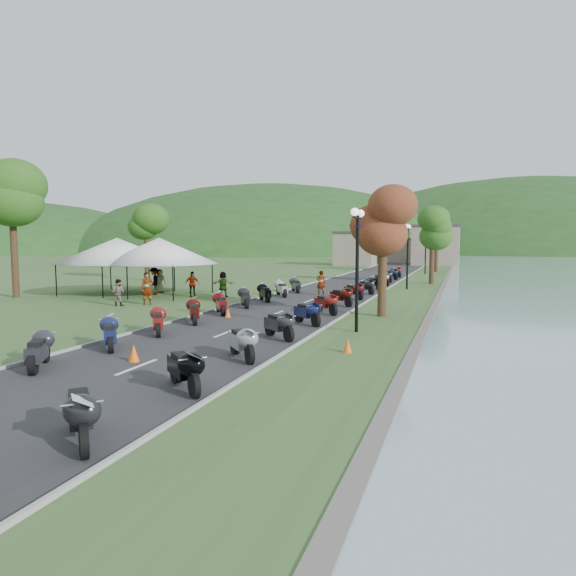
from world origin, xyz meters
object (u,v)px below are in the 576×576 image
(vendor_tent_main, at_px, (160,267))
(pedestrian_c, at_px, (155,295))
(pedestrian_b, at_px, (118,306))
(pedestrian_a, at_px, (148,305))

(vendor_tent_main, height_order, pedestrian_c, vendor_tent_main)
(vendor_tent_main, xyz_separation_m, pedestrian_b, (0.99, -5.92, -2.00))
(pedestrian_a, distance_m, pedestrian_c, 5.74)
(pedestrian_a, bearing_deg, pedestrian_b, 179.11)
(pedestrian_a, xyz_separation_m, pedestrian_c, (-2.82, 4.99, 0.00))
(pedestrian_b, bearing_deg, vendor_tent_main, -88.89)
(pedestrian_b, relative_size, pedestrian_c, 0.81)
(pedestrian_b, distance_m, pedestrian_c, 6.24)
(vendor_tent_main, bearing_deg, pedestrian_c, 167.19)
(pedestrian_a, height_order, pedestrian_b, pedestrian_a)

